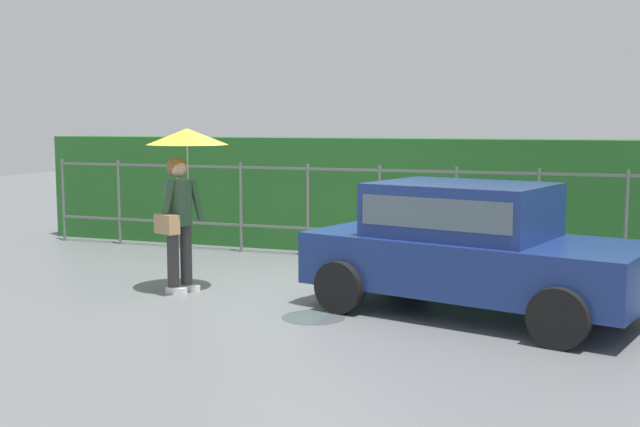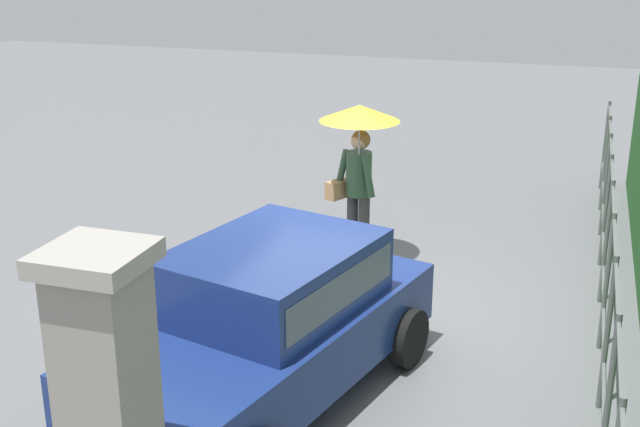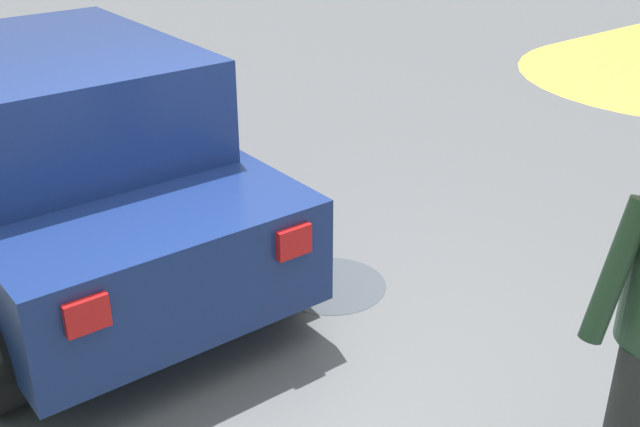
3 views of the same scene
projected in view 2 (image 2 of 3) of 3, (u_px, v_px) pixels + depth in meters
The scene contains 6 objects.
ground_plane at pixel (352, 314), 9.43m from camera, with size 40.00×40.00×0.00m, color slate.
car at pixel (269, 317), 7.54m from camera, with size 3.99×2.56×1.48m.
pedestrian at pixel (358, 144), 10.56m from camera, with size 1.03×1.03×2.08m.
gate_pillar at pixel (111, 426), 5.11m from camera, with size 0.60×0.60×2.42m.
fence_section at pixel (607, 275), 8.40m from camera, with size 12.05×0.05×1.50m.
puddle_near at pixel (253, 313), 9.45m from camera, with size 0.71×0.71×0.00m, color #4C545B.
Camera 2 is at (8.25, 2.29, 4.13)m, focal length 46.35 mm.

